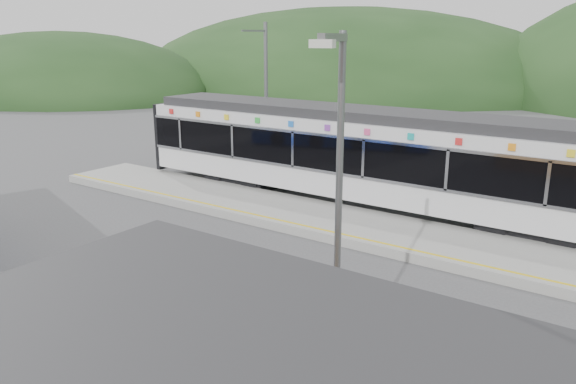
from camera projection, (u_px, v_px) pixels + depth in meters
The scene contains 7 objects.
ground at pixel (280, 256), 16.85m from camera, with size 120.00×120.00×0.00m, color #4C4C4F.
hills at pixel (538, 246), 17.59m from camera, with size 146.00×149.00×26.00m.
platform at pixel (336, 222), 19.41m from camera, with size 26.00×3.20×0.30m, color #9E9E99.
yellow_line at pixel (316, 228), 18.34m from camera, with size 26.00×0.10×0.01m, color yellow.
train at pixel (370, 155), 21.09m from camera, with size 20.44×3.01×3.74m.
catenary_mast_west at pixel (266, 96), 26.50m from camera, with size 0.18×1.80×7.00m.
lamp_post at pixel (335, 192), 9.36m from camera, with size 0.38×1.15×6.44m.
Camera 1 is at (9.23, -12.73, 6.35)m, focal length 35.00 mm.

